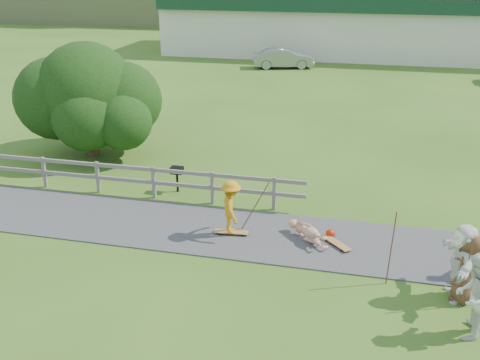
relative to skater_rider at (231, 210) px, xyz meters
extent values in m
plane|color=#335719|center=(-1.11, -1.36, -0.79)|extent=(260.00, 260.00, 0.00)
cube|color=#333335|center=(-1.11, 0.14, -0.77)|extent=(34.00, 3.00, 0.04)
cube|color=#605B55|center=(-7.11, 1.94, -0.24)|extent=(0.10, 0.10, 1.10)
cube|color=#605B55|center=(-5.11, 1.94, -0.24)|extent=(0.10, 0.10, 1.10)
cube|color=#605B55|center=(-3.11, 1.94, -0.24)|extent=(0.10, 0.10, 1.10)
cube|color=#605B55|center=(-1.11, 1.94, -0.24)|extent=(0.10, 0.10, 1.10)
cube|color=#605B55|center=(0.89, 1.94, -0.24)|extent=(0.10, 0.10, 1.10)
cube|color=#605B55|center=(-5.61, 1.94, 0.21)|extent=(15.00, 0.08, 0.12)
cube|color=#605B55|center=(-5.61, 1.94, -0.24)|extent=(15.00, 0.08, 0.12)
cube|color=silver|center=(2.89, 33.64, 1.61)|extent=(32.00, 10.00, 4.80)
cube|color=#143722|center=(2.89, 28.44, 3.41)|extent=(32.00, 0.60, 1.00)
cube|color=#515D37|center=(-1.11, 53.64, 2.21)|extent=(220.00, 14.00, 6.00)
imported|color=orange|center=(0.00, 0.00, 0.00)|extent=(0.95, 1.16, 1.57)
imported|color=tan|center=(2.17, 0.13, -0.51)|extent=(1.34, 1.32, 0.55)
imported|color=silver|center=(5.88, -3.13, 0.17)|extent=(1.01, 1.12, 1.91)
imported|color=brown|center=(5.96, -1.83, 0.08)|extent=(0.92, 1.01, 1.74)
imported|color=white|center=(5.83, -1.76, 0.16)|extent=(0.69, 1.79, 1.89)
imported|color=gray|center=(-2.53, 25.70, -0.07)|extent=(4.58, 2.63, 1.43)
sphere|color=#A51D08|center=(2.77, 0.48, -0.65)|extent=(0.26, 0.26, 0.26)
cylinder|color=#543321|center=(0.60, 0.40, 0.09)|extent=(0.03, 0.03, 1.76)
cylinder|color=#543321|center=(4.30, -1.54, 0.18)|extent=(0.03, 0.03, 1.94)
cylinder|color=#543321|center=(5.89, -2.12, 0.09)|extent=(0.03, 0.03, 1.75)
camera|label=1|loc=(3.33, -13.13, 6.51)|focal=40.00mm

